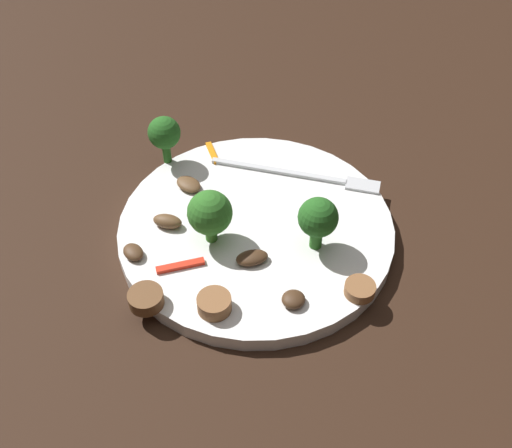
% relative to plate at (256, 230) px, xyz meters
% --- Properties ---
extents(ground_plane, '(1.40, 1.40, 0.00)m').
position_rel_plate_xyz_m(ground_plane, '(0.00, 0.00, -0.01)').
color(ground_plane, black).
extents(plate, '(0.27, 0.27, 0.02)m').
position_rel_plate_xyz_m(plate, '(0.00, 0.00, 0.00)').
color(plate, white).
rests_on(plate, ground_plane).
extents(fork, '(0.18, 0.04, 0.00)m').
position_rel_plate_xyz_m(fork, '(0.05, 0.07, 0.01)').
color(fork, silver).
rests_on(fork, plate).
extents(broccoli_floret_0, '(0.04, 0.04, 0.06)m').
position_rel_plate_xyz_m(broccoli_floret_0, '(-0.04, -0.02, 0.04)').
color(broccoli_floret_0, '#347525').
rests_on(broccoli_floret_0, plate).
extents(broccoli_floret_1, '(0.03, 0.03, 0.06)m').
position_rel_plate_xyz_m(broccoli_floret_1, '(-0.10, 0.09, 0.04)').
color(broccoli_floret_1, '#296420').
rests_on(broccoli_floret_1, plate).
extents(broccoli_floret_2, '(0.04, 0.04, 0.06)m').
position_rel_plate_xyz_m(broccoli_floret_2, '(0.06, -0.02, 0.04)').
color(broccoli_floret_2, '#296420').
rests_on(broccoli_floret_2, plate).
extents(sausage_slice_0, '(0.04, 0.04, 0.01)m').
position_rel_plate_xyz_m(sausage_slice_0, '(0.10, -0.08, 0.01)').
color(sausage_slice_0, brown).
rests_on(sausage_slice_0, plate).
extents(sausage_slice_1, '(0.04, 0.04, 0.01)m').
position_rel_plate_xyz_m(sausage_slice_1, '(-0.09, -0.10, 0.01)').
color(sausage_slice_1, brown).
rests_on(sausage_slice_1, plate).
extents(sausage_slice_2, '(0.03, 0.03, 0.01)m').
position_rel_plate_xyz_m(sausage_slice_2, '(-0.03, -0.10, 0.01)').
color(sausage_slice_2, brown).
rests_on(sausage_slice_2, plate).
extents(mushroom_0, '(0.03, 0.03, 0.01)m').
position_rel_plate_xyz_m(mushroom_0, '(-0.11, -0.05, 0.01)').
color(mushroom_0, '#4C331E').
rests_on(mushroom_0, plate).
extents(mushroom_1, '(0.03, 0.03, 0.01)m').
position_rel_plate_xyz_m(mushroom_1, '(-0.00, -0.05, 0.01)').
color(mushroom_1, '#422B19').
rests_on(mushroom_1, plate).
extents(mushroom_2, '(0.03, 0.03, 0.01)m').
position_rel_plate_xyz_m(mushroom_2, '(0.04, -0.09, 0.01)').
color(mushroom_2, '#422B19').
rests_on(mushroom_2, plate).
extents(mushroom_3, '(0.03, 0.02, 0.01)m').
position_rel_plate_xyz_m(mushroom_3, '(-0.09, -0.01, 0.01)').
color(mushroom_3, brown).
rests_on(mushroom_3, plate).
extents(mushroom_4, '(0.04, 0.03, 0.01)m').
position_rel_plate_xyz_m(mushroom_4, '(-0.07, 0.05, 0.01)').
color(mushroom_4, brown).
rests_on(mushroom_4, plate).
extents(pepper_strip_0, '(0.04, 0.02, 0.00)m').
position_rel_plate_xyz_m(pepper_strip_0, '(-0.06, -0.06, 0.01)').
color(pepper_strip_0, red).
rests_on(pepper_strip_0, plate).
extents(pepper_strip_1, '(0.02, 0.04, 0.00)m').
position_rel_plate_xyz_m(pepper_strip_1, '(-0.06, 0.10, 0.01)').
color(pepper_strip_1, orange).
rests_on(pepper_strip_1, plate).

